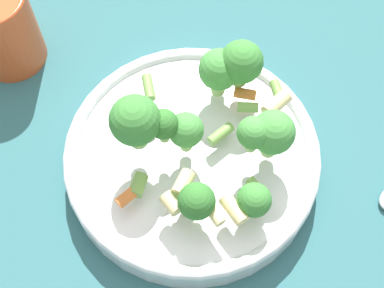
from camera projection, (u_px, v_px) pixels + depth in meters
The scene contains 4 objects.
ground_plane at pixel (192, 165), 0.57m from camera, with size 3.00×3.00×0.00m, color #2D6066.
bowl at pixel (192, 157), 0.55m from camera, with size 0.26×0.26×0.04m.
pasta_salad at pixel (211, 121), 0.50m from camera, with size 0.18×0.18×0.09m.
cup at pixel (1, 28), 0.59m from camera, with size 0.08×0.08×0.10m.
Camera 1 is at (0.01, 0.24, 0.51)m, focal length 50.00 mm.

